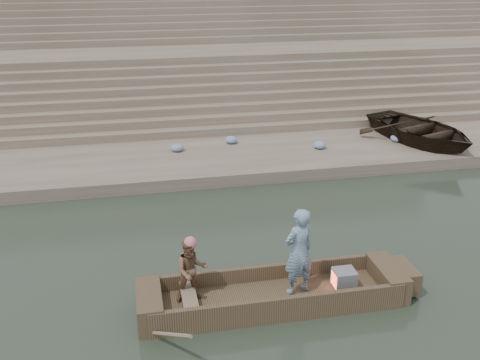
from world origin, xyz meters
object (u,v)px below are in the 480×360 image
object	(u,v)px
standing_man	(299,252)
rowing_man	(191,270)
main_rowboat	(273,299)
television	(344,279)
beached_rowboat	(421,130)

from	to	relation	value
standing_man	rowing_man	distance (m)	2.22
main_rowboat	rowing_man	bearing A→B (deg)	173.33
television	beached_rowboat	world-z (taller)	beached_rowboat
main_rowboat	television	bearing A→B (deg)	-0.00
standing_man	main_rowboat	bearing A→B (deg)	-15.26
rowing_man	beached_rowboat	size ratio (longest dim) A/B	0.30
main_rowboat	rowing_man	distance (m)	1.86
standing_man	television	size ratio (longest dim) A/B	4.17
standing_man	beached_rowboat	bearing A→B (deg)	-150.07
standing_man	television	distance (m)	1.27
standing_man	television	xyz separation A→B (m)	(1.02, -0.03, -0.76)
main_rowboat	standing_man	bearing A→B (deg)	3.56
rowing_man	standing_man	bearing A→B (deg)	-10.50
main_rowboat	television	distance (m)	1.57
television	main_rowboat	bearing A→B (deg)	180.00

